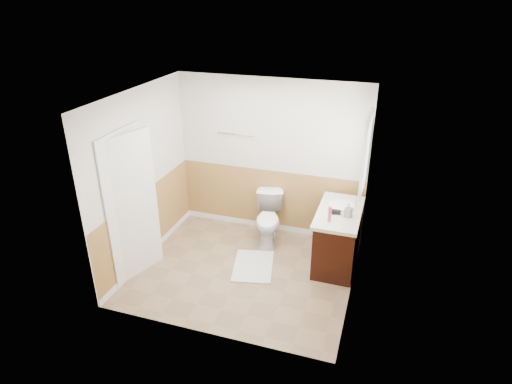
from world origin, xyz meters
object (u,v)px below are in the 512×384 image
(bath_mat, at_px, (253,266))
(lotion_bottle, at_px, (330,214))
(soap_dispenser, at_px, (348,210))
(toilet, at_px, (268,219))
(vanity_cabinet, at_px, (338,239))

(bath_mat, distance_m, lotion_bottle, 1.40)
(soap_dispenser, bearing_deg, bath_mat, -163.93)
(toilet, relative_size, vanity_cabinet, 0.70)
(vanity_cabinet, relative_size, soap_dispenser, 5.69)
(vanity_cabinet, bearing_deg, toilet, 165.89)
(vanity_cabinet, xyz_separation_m, soap_dispenser, (0.12, -0.13, 0.55))
(vanity_cabinet, xyz_separation_m, lotion_bottle, (-0.10, -0.34, 0.56))
(soap_dispenser, bearing_deg, lotion_bottle, -135.90)
(toilet, xyz_separation_m, vanity_cabinet, (1.12, -0.28, 0.02))
(bath_mat, relative_size, lotion_bottle, 3.64)
(vanity_cabinet, bearing_deg, lotion_bottle, -106.40)
(bath_mat, bearing_deg, vanity_cabinet, 23.36)
(toilet, height_order, bath_mat, toilet)
(soap_dispenser, bearing_deg, toilet, 161.78)
(toilet, bearing_deg, soap_dispenser, -30.85)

